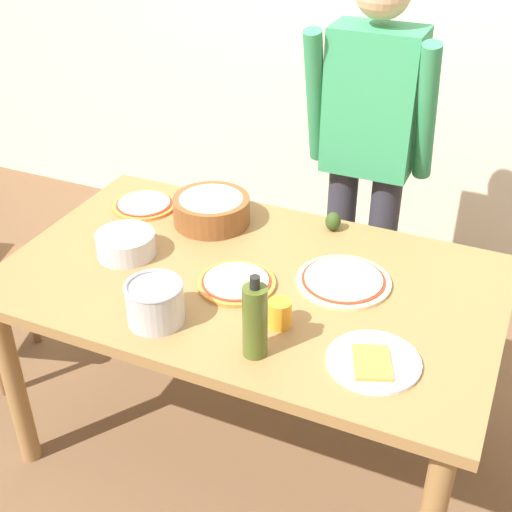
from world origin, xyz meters
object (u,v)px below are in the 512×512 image
at_px(dining_table, 250,299).
at_px(steel_pot, 155,302).
at_px(mixing_bowl_steel, 126,244).
at_px(pizza_second_cooked, 144,205).
at_px(avocado, 333,221).
at_px(person_cook, 369,148).
at_px(pizza_cooked_on_tray, 236,282).
at_px(pizza_raw_on_board, 343,281).
at_px(plate_with_slice, 373,362).
at_px(popcorn_bowl, 211,207).
at_px(cup_orange, 280,314).
at_px(olive_oil_bottle, 255,321).

xyz_separation_m(dining_table, steel_pot, (-0.16, -0.32, 0.16)).
bearing_deg(mixing_bowl_steel, dining_table, 5.90).
relative_size(pizza_second_cooked, avocado, 3.46).
height_order(person_cook, pizza_cooked_on_tray, person_cook).
height_order(pizza_raw_on_board, steel_pot, steel_pot).
relative_size(pizza_cooked_on_tray, plate_with_slice, 0.97).
xyz_separation_m(steel_pot, avocado, (0.31, 0.72, -0.03)).
distance_m(popcorn_bowl, mixing_bowl_steel, 0.36).
bearing_deg(pizza_cooked_on_tray, steel_pot, -117.70).
xyz_separation_m(cup_orange, avocado, (-0.03, 0.59, -0.01)).
xyz_separation_m(person_cook, pizza_second_cooked, (-0.73, -0.49, -0.17)).
height_order(pizza_cooked_on_tray, steel_pot, steel_pot).
bearing_deg(pizza_cooked_on_tray, avocado, 69.48).
xyz_separation_m(dining_table, plate_with_slice, (0.48, -0.25, 0.10)).
height_order(dining_table, mixing_bowl_steel, mixing_bowl_steel).
relative_size(dining_table, pizza_cooked_on_tray, 6.33).
relative_size(pizza_second_cooked, popcorn_bowl, 0.86).
height_order(person_cook, steel_pot, person_cook).
relative_size(dining_table, cup_orange, 18.82).
xyz_separation_m(pizza_cooked_on_tray, plate_with_slice, (0.50, -0.19, -0.00)).
bearing_deg(olive_oil_bottle, pizza_cooked_on_tray, 124.06).
bearing_deg(olive_oil_bottle, avocado, 91.43).
bearing_deg(pizza_second_cooked, avocado, 9.85).
relative_size(person_cook, pizza_second_cooked, 6.69).
relative_size(cup_orange, avocado, 1.21).
height_order(dining_table, olive_oil_bottle, olive_oil_bottle).
bearing_deg(pizza_raw_on_board, mixing_bowl_steel, -169.71).
height_order(pizza_second_cooked, cup_orange, cup_orange).
relative_size(popcorn_bowl, steel_pot, 1.61).
bearing_deg(plate_with_slice, pizza_raw_on_board, 119.73).
xyz_separation_m(pizza_raw_on_board, avocado, (-0.14, 0.31, 0.03)).
height_order(steel_pot, avocado, steel_pot).
distance_m(pizza_raw_on_board, mixing_bowl_steel, 0.74).
bearing_deg(mixing_bowl_steel, olive_oil_bottle, -25.71).
relative_size(olive_oil_bottle, cup_orange, 3.01).
xyz_separation_m(pizza_raw_on_board, olive_oil_bottle, (-0.12, -0.43, 0.10)).
xyz_separation_m(pizza_raw_on_board, popcorn_bowl, (-0.56, 0.18, 0.05)).
height_order(dining_table, person_cook, person_cook).
distance_m(person_cook, pizza_second_cooked, 0.89).
bearing_deg(pizza_raw_on_board, steel_pot, -137.56).
height_order(person_cook, mixing_bowl_steel, person_cook).
xyz_separation_m(person_cook, pizza_cooked_on_tray, (-0.19, -0.82, -0.17)).
bearing_deg(olive_oil_bottle, dining_table, 116.47).
relative_size(pizza_cooked_on_tray, avocado, 3.61).
relative_size(plate_with_slice, avocado, 3.71).
bearing_deg(plate_with_slice, pizza_second_cooked, 153.55).
distance_m(pizza_cooked_on_tray, avocado, 0.49).
height_order(olive_oil_bottle, cup_orange, olive_oil_bottle).
distance_m(person_cook, pizza_cooked_on_tray, 0.85).
bearing_deg(pizza_second_cooked, plate_with_slice, -26.45).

